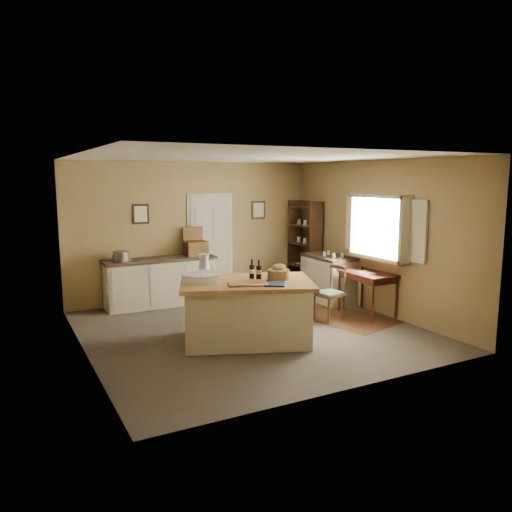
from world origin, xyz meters
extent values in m
plane|color=#534A3F|center=(0.00, 0.00, 0.00)|extent=(5.00, 5.00, 0.00)
cube|color=olive|center=(0.00, 2.50, 1.35)|extent=(5.00, 0.10, 2.70)
cube|color=olive|center=(0.00, -2.50, 1.35)|extent=(5.00, 0.10, 2.70)
cube|color=olive|center=(-2.50, 0.00, 1.35)|extent=(0.10, 5.00, 2.70)
cube|color=olive|center=(2.50, 0.00, 1.35)|extent=(0.10, 5.00, 2.70)
plane|color=silver|center=(0.00, 0.00, 2.70)|extent=(5.00, 5.00, 0.00)
cube|color=#B0B39B|center=(0.35, 2.47, 1.05)|extent=(0.97, 0.06, 2.11)
cube|color=black|center=(-1.05, 2.48, 1.72)|extent=(0.32, 0.02, 0.38)
cube|color=beige|center=(-1.05, 2.47, 1.72)|extent=(0.24, 0.01, 0.30)
cube|color=black|center=(1.45, 2.48, 1.72)|extent=(0.32, 0.02, 0.38)
cube|color=beige|center=(1.45, 2.47, 1.72)|extent=(0.24, 0.01, 0.30)
cube|color=beige|center=(2.38, -0.20, 1.02)|extent=(0.25, 1.32, 0.06)
cube|color=beige|center=(2.38, -0.20, 2.08)|extent=(0.25, 1.32, 0.06)
cube|color=white|center=(2.50, -0.20, 1.55)|extent=(0.01, 1.20, 1.00)
cube|color=beige|center=(2.46, -1.02, 1.55)|extent=(0.04, 0.35, 1.00)
cube|color=beige|center=(2.46, 0.62, 1.55)|extent=(0.04, 0.35, 1.00)
cube|color=beige|center=(-0.29, -0.42, 0.42)|extent=(2.04, 1.68, 0.85)
cube|color=#A56A43|center=(-0.29, -0.42, 0.88)|extent=(2.22, 1.85, 0.06)
cylinder|color=white|center=(-0.90, -0.16, 0.96)|extent=(0.55, 0.55, 0.11)
cube|color=#A56A43|center=(-0.39, -0.66, 0.92)|extent=(0.65, 0.56, 0.03)
cube|color=black|center=(-0.12, -0.80, 0.92)|extent=(0.56, 0.54, 0.02)
cylinder|color=brown|center=(0.18, -0.54, 0.98)|extent=(0.33, 0.33, 0.14)
cylinder|color=black|center=(-0.15, -0.31, 1.05)|extent=(0.08, 0.08, 0.29)
cylinder|color=black|center=(-0.08, -0.40, 1.05)|extent=(0.08, 0.08, 0.29)
cube|color=beige|center=(-0.79, 2.20, 0.42)|extent=(2.05, 0.56, 0.85)
cube|color=#332319|center=(-0.79, 2.20, 0.88)|extent=(2.09, 0.59, 0.05)
cube|color=#533619|center=(-0.07, 2.20, 1.04)|extent=(0.41, 0.31, 0.28)
cylinder|color=#59544F|center=(-1.50, 2.20, 0.99)|extent=(0.35, 0.35, 0.18)
cube|color=#4F2A15|center=(1.75, -0.16, 0.00)|extent=(1.47, 1.82, 0.01)
cube|color=#37130E|center=(2.20, -0.16, 0.75)|extent=(0.60, 0.98, 0.03)
cube|color=#37130E|center=(2.20, -0.16, 0.68)|extent=(0.54, 0.92, 0.10)
cube|color=silver|center=(2.15, -0.16, 0.77)|extent=(0.22, 0.30, 0.01)
cylinder|color=black|center=(2.30, 0.11, 0.79)|extent=(0.05, 0.05, 0.05)
cylinder|color=#37130E|center=(1.94, -0.60, 0.36)|extent=(0.04, 0.04, 0.72)
cylinder|color=#37130E|center=(2.46, -0.60, 0.36)|extent=(0.04, 0.04, 0.72)
cylinder|color=#37130E|center=(1.94, 0.29, 0.36)|extent=(0.04, 0.04, 0.72)
cylinder|color=#37130E|center=(2.46, 0.29, 0.36)|extent=(0.04, 0.04, 0.72)
cube|color=beige|center=(2.20, 0.99, 0.42)|extent=(0.59, 1.08, 0.85)
cube|color=#332319|center=(2.20, 0.99, 0.88)|extent=(0.62, 1.12, 0.05)
cylinder|color=silver|center=(2.17, 0.82, 0.95)|extent=(0.26, 0.26, 0.09)
cube|color=black|center=(2.31, 1.59, 0.96)|extent=(0.33, 0.04, 1.91)
cube|color=black|center=(2.31, 2.41, 0.96)|extent=(0.33, 0.04, 1.91)
cube|color=black|center=(2.46, 2.00, 0.96)|extent=(0.02, 0.86, 1.91)
cube|color=black|center=(2.31, 2.00, 0.05)|extent=(0.33, 0.82, 0.03)
cube|color=black|center=(2.31, 2.00, 0.53)|extent=(0.33, 0.82, 0.03)
cube|color=black|center=(2.31, 2.00, 1.00)|extent=(0.33, 0.82, 0.03)
cube|color=black|center=(2.31, 2.00, 1.39)|extent=(0.33, 0.82, 0.03)
cube|color=black|center=(2.31, 2.00, 1.77)|extent=(0.33, 0.82, 0.03)
cylinder|color=white|center=(2.31, 2.00, 1.06)|extent=(0.12, 0.12, 0.11)
camera|label=1|loc=(-3.48, -6.78, 2.40)|focal=35.00mm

